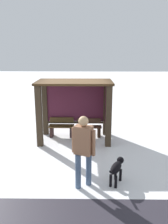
# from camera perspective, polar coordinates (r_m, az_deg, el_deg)

# --- Properties ---
(ground_plane) EXTENTS (60.00, 60.00, 0.00)m
(ground_plane) POSITION_cam_1_polar(r_m,az_deg,el_deg) (9.03, -2.22, -6.68)
(ground_plane) COLOR white
(bus_shelter) EXTENTS (2.73, 1.54, 2.24)m
(bus_shelter) POSITION_cam_1_polar(r_m,az_deg,el_deg) (8.77, -1.64, 2.94)
(bus_shelter) COLOR #34281C
(bus_shelter) RESTS_ON ground
(bench_left_inside) EXTENTS (0.98, 0.40, 0.74)m
(bench_left_inside) POSITION_cam_1_polar(r_m,az_deg,el_deg) (9.28, -5.49, -4.00)
(bench_left_inside) COLOR #463319
(bench_left_inside) RESTS_ON ground
(bench_center_inside) EXTENTS (0.98, 0.35, 0.71)m
(bench_center_inside) POSITION_cam_1_polar(r_m,az_deg,el_deg) (9.23, 1.23, -4.12)
(bench_center_inside) COLOR #442D20
(bench_center_inside) RESTS_ON ground
(person_walking) EXTENTS (0.60, 0.40, 1.82)m
(person_walking) POSITION_cam_1_polar(r_m,az_deg,el_deg) (5.67, -0.13, -8.35)
(person_walking) COLOR #926245
(person_walking) RESTS_ON ground
(dog) EXTENTS (0.47, 0.83, 0.59)m
(dog) POSITION_cam_1_polar(r_m,az_deg,el_deg) (6.15, 7.94, -13.38)
(dog) COLOR black
(dog) RESTS_ON ground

